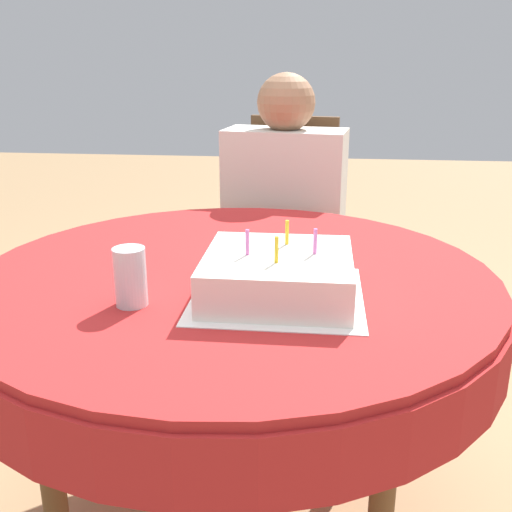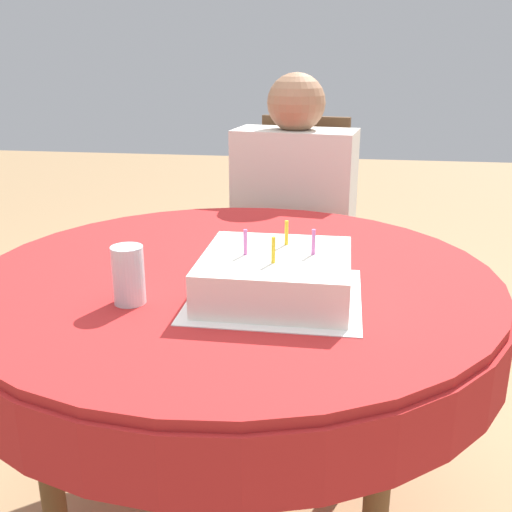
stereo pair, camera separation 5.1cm
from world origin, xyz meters
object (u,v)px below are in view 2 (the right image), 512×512
at_px(birthday_cake, 276,275).
at_px(drinking_glass, 128,275).
at_px(chair, 297,244).
at_px(person, 293,205).

height_order(birthday_cake, drinking_glass, birthday_cake).
bearing_deg(drinking_glass, chair, 77.06).
bearing_deg(person, chair, 90.00).
relative_size(person, drinking_glass, 9.65).
relative_size(chair, person, 0.86).
distance_m(person, drinking_glass, 1.04).
xyz_separation_m(person, birthday_cake, (0.05, -0.92, 0.08)).
distance_m(chair, birthday_cake, 1.05).
height_order(chair, person, person).
relative_size(person, birthday_cake, 3.82).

